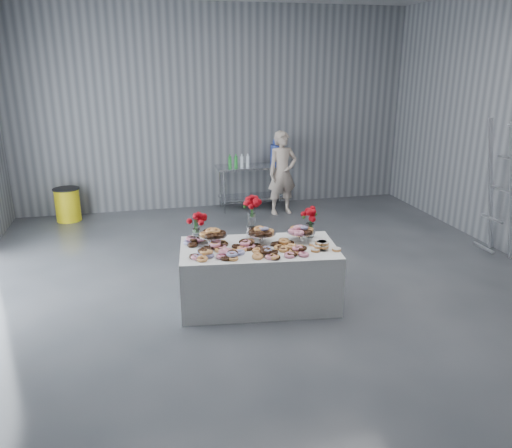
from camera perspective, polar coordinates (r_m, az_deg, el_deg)
The scene contains 17 objects.
ground at distance 6.52m, azimuth 2.09°, elevation -8.39°, with size 9.00×9.00×0.00m, color #37393F.
room_walls at distance 5.85m, azimuth -0.48°, elevation 15.48°, with size 8.04×9.04×4.02m.
display_table at distance 6.23m, azimuth 0.31°, elevation -5.88°, with size 1.90×1.00×0.75m, color white.
prep_table at distance 10.24m, azimuth -0.30°, elevation 5.16°, with size 1.50×0.60×0.90m.
donut_mounds at distance 6.02m, azimuth 0.43°, elevation -2.42°, with size 1.80×0.80×0.09m, color #D67F4E, non-canonical shape.
cake_stand_left at distance 6.14m, azimuth -4.95°, elevation -1.14°, with size 0.36×0.36×0.17m.
cake_stand_mid at distance 6.18m, azimuth 0.61°, elevation -0.93°, with size 0.36×0.36×0.17m.
cake_stand_right at distance 6.26m, azimuth 5.15°, elevation -0.76°, with size 0.36×0.36×0.17m.
danish_pile at distance 6.06m, azimuth 7.55°, elevation -2.36°, with size 0.48×0.48×0.11m, color silver, non-canonical shape.
bouquet_left at distance 6.19m, azimuth -6.87°, elevation 0.47°, with size 0.26×0.26×0.42m.
bouquet_right at distance 6.39m, azimuth 6.25°, elevation 1.05°, with size 0.26×0.26×0.42m.
bouquet_center at distance 6.29m, azimuth -0.51°, elevation 1.68°, with size 0.26×0.26×0.57m.
water_jug at distance 10.26m, azimuth 2.45°, elevation 8.19°, with size 0.28×0.28×0.55m.
drink_bottles at distance 9.99m, azimuth -1.97°, elevation 7.26°, with size 0.54×0.08×0.27m, color #268C33, non-canonical shape.
person at distance 9.87m, azimuth 3.03°, elevation 5.84°, with size 0.60×0.39×1.64m, color #CC8C93.
trash_barrel at distance 10.15m, azimuth -20.72°, elevation 2.11°, with size 0.49×0.49×0.63m.
stepladder at distance 8.46m, azimuth 26.18°, elevation 3.59°, with size 0.24×0.53×2.12m, color silver, non-canonical shape.
Camera 1 is at (-1.58, -5.62, 2.90)m, focal length 35.00 mm.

